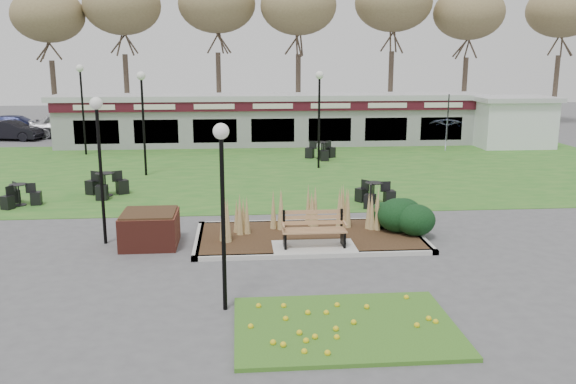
{
  "coord_description": "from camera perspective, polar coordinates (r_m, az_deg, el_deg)",
  "views": [
    {
      "loc": [
        -1.98,
        -15.2,
        5.09
      ],
      "look_at": [
        -0.54,
        2.0,
        1.2
      ],
      "focal_mm": 38.0,
      "sensor_mm": 36.0,
      "label": 1
    }
  ],
  "objects": [
    {
      "name": "bistro_set_d",
      "position": [
        30.52,
        3.15,
        3.65
      ],
      "size": [
        1.59,
        1.44,
        0.85
      ],
      "color": "black",
      "rests_on": "ground"
    },
    {
      "name": "lawn",
      "position": [
        27.74,
        -0.62,
        2.15
      ],
      "size": [
        34.0,
        16.0,
        0.02
      ],
      "primitive_type": "cube",
      "color": "#276A21",
      "rests_on": "ground"
    },
    {
      "name": "tree_backdrop",
      "position": [
        43.37,
        -2.26,
        17.01
      ],
      "size": [
        47.24,
        5.24,
        10.36
      ],
      "color": "#47382B",
      "rests_on": "ground"
    },
    {
      "name": "lamp_post_near_left",
      "position": [
        17.02,
        -17.31,
        4.83
      ],
      "size": [
        0.33,
        0.33,
        4.02
      ],
      "color": "black",
      "rests_on": "ground"
    },
    {
      "name": "lamp_post_mid_left",
      "position": [
        26.61,
        -13.48,
        8.34
      ],
      "size": [
        0.37,
        0.37,
        4.43
      ],
      "color": "black",
      "rests_on": "ground"
    },
    {
      "name": "lamp_post_far_right",
      "position": [
        27.67,
        2.95,
        8.78
      ],
      "size": [
        0.37,
        0.37,
        4.4
      ],
      "color": "black",
      "rests_on": "ground"
    },
    {
      "name": "car_blue",
      "position": [
        42.2,
        -23.96,
        5.63
      ],
      "size": [
        4.87,
        2.21,
        1.38
      ],
      "primitive_type": "imported",
      "rotation": [
        0.0,
        0.0,
        1.63
      ],
      "color": "navy",
      "rests_on": "ground"
    },
    {
      "name": "lamp_post_near_right",
      "position": [
        11.93,
        -6.19,
        1.49
      ],
      "size": [
        0.32,
        0.32,
        3.82
      ],
      "color": "black",
      "rests_on": "ground"
    },
    {
      "name": "car_silver",
      "position": [
        40.93,
        -19.79,
        5.94
      ],
      "size": [
        4.7,
        1.9,
        1.6
      ],
      "primitive_type": "imported",
      "rotation": [
        0.0,
        0.0,
        1.57
      ],
      "color": "silver",
      "rests_on": "ground"
    },
    {
      "name": "food_pavilion",
      "position": [
        35.41,
        -1.57,
        6.83
      ],
      "size": [
        24.6,
        3.4,
        2.9
      ],
      "color": "gray",
      "rests_on": "ground"
    },
    {
      "name": "car_black",
      "position": [
        40.89,
        -24.48,
        5.28
      ],
      "size": [
        3.91,
        2.01,
        1.23
      ],
      "primitive_type": "imported",
      "rotation": [
        0.0,
        0.0,
        1.37
      ],
      "color": "black",
      "rests_on": "ground"
    },
    {
      "name": "patio_umbrella",
      "position": [
        30.15,
        14.64,
        5.23
      ],
      "size": [
        2.31,
        2.33,
        2.2
      ],
      "color": "black",
      "rests_on": "ground"
    },
    {
      "name": "planting_bed",
      "position": [
        17.52,
        6.1,
        -3.01
      ],
      "size": [
        6.75,
        3.4,
        1.27
      ],
      "color": "#301D13",
      "rests_on": "ground"
    },
    {
      "name": "service_hut",
      "position": [
        36.82,
        20.22,
        6.25
      ],
      "size": [
        4.4,
        3.4,
        2.83
      ],
      "color": "white",
      "rests_on": "ground"
    },
    {
      "name": "brick_planter",
      "position": [
        17.02,
        -12.8,
        -3.35
      ],
      "size": [
        1.5,
        1.5,
        0.95
      ],
      "color": "maroon",
      "rests_on": "ground"
    },
    {
      "name": "bistro_set_b",
      "position": [
        23.37,
        -16.7,
        0.34
      ],
      "size": [
        1.62,
        1.41,
        0.86
      ],
      "color": "black",
      "rests_on": "ground"
    },
    {
      "name": "park_bench",
      "position": [
        16.22,
        2.41,
        -3.43
      ],
      "size": [
        1.7,
        0.66,
        0.93
      ],
      "color": "#A56A4A",
      "rests_on": "ground"
    },
    {
      "name": "bistro_set_c",
      "position": [
        21.29,
        8.02,
        -0.48
      ],
      "size": [
        1.33,
        1.47,
        0.78
      ],
      "color": "black",
      "rests_on": "ground"
    },
    {
      "name": "lamp_post_far_left",
      "position": [
        33.2,
        -18.77,
        9.07
      ],
      "size": [
        0.38,
        0.38,
        4.63
      ],
      "color": "black",
      "rests_on": "ground"
    },
    {
      "name": "ground",
      "position": [
        16.15,
        2.5,
        -5.68
      ],
      "size": [
        100.0,
        100.0,
        0.0
      ],
      "primitive_type": "plane",
      "color": "#515154",
      "rests_on": "ground"
    },
    {
      "name": "bistro_set_a",
      "position": [
        22.91,
        -23.84,
        -0.55
      ],
      "size": [
        1.29,
        1.4,
        0.75
      ],
      "color": "black",
      "rests_on": "ground"
    },
    {
      "name": "flower_bed",
      "position": [
        11.9,
        5.37,
        -12.31
      ],
      "size": [
        4.2,
        3.0,
        0.16
      ],
      "color": "#3D671D",
      "rests_on": "ground"
    }
  ]
}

